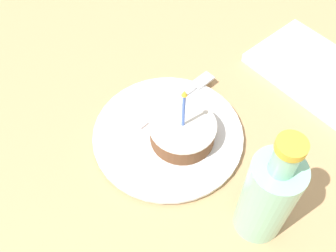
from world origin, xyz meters
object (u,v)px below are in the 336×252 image
Objects in this scene: plate at (168,135)px; bottle at (268,196)px; fork at (182,96)px; marble_board at (328,79)px; cake_slice at (182,131)px.

bottle is at bearing 0.71° from plate.
fork is at bearing 121.98° from plate.
bottle is (0.26, -0.07, 0.07)m from fork.
fork reaches higher than marble_board.
bottle reaches higher than fork.
fork is at bearing -120.78° from marble_board.
plate is 0.04m from cake_slice.
cake_slice reaches higher than plate.
plate is at bearing -58.02° from fork.
bottle is 0.73× the size of marble_board.
plate is at bearing -179.29° from bottle.
bottle is at bearing -72.09° from marble_board.
fork is (-0.07, 0.06, -0.02)m from cake_slice.
plate is 1.45× the size of fork.
bottle is (0.22, 0.00, 0.08)m from plate.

